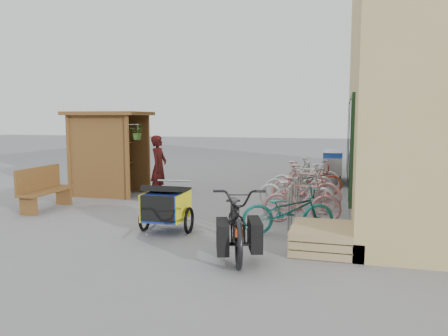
% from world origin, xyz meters
% --- Properties ---
extents(ground, '(80.00, 80.00, 0.00)m').
position_xyz_m(ground, '(0.00, 0.00, 0.00)').
color(ground, gray).
extents(kiosk, '(2.49, 1.65, 2.40)m').
position_xyz_m(kiosk, '(-3.28, 2.47, 1.55)').
color(kiosk, brown).
rests_on(kiosk, ground).
extents(bike_rack, '(0.05, 5.35, 0.86)m').
position_xyz_m(bike_rack, '(2.30, 2.40, 0.52)').
color(bike_rack, '#A5A8AD').
rests_on(bike_rack, ground).
extents(pallet_stack, '(1.00, 1.20, 0.40)m').
position_xyz_m(pallet_stack, '(3.00, -1.40, 0.21)').
color(pallet_stack, tan).
rests_on(pallet_stack, ground).
extents(bench, '(0.54, 1.66, 1.04)m').
position_xyz_m(bench, '(-3.68, 0.18, 0.53)').
color(bench, brown).
rests_on(bench, ground).
extents(shopping_carts, '(0.63, 2.52, 1.14)m').
position_xyz_m(shopping_carts, '(3.00, 6.75, 0.66)').
color(shopping_carts, silver).
rests_on(shopping_carts, ground).
extents(child_trailer, '(1.00, 1.68, 0.98)m').
position_xyz_m(child_trailer, '(-0.00, -0.95, 0.55)').
color(child_trailer, navy).
rests_on(child_trailer, ground).
extents(cargo_bike, '(1.41, 2.36, 1.17)m').
position_xyz_m(cargo_bike, '(1.67, -2.00, 0.58)').
color(cargo_bike, black).
rests_on(cargo_bike, ground).
extents(person_kiosk, '(0.42, 0.63, 1.74)m').
position_xyz_m(person_kiosk, '(-1.66, 2.48, 0.87)').
color(person_kiosk, maroon).
rests_on(person_kiosk, ground).
extents(bike_0, '(1.86, 1.12, 0.92)m').
position_xyz_m(bike_0, '(2.32, -0.55, 0.46)').
color(bike_0, '#1B6D67').
rests_on(bike_0, ground).
extents(bike_1, '(1.67, 0.58, 0.99)m').
position_xyz_m(bike_1, '(2.50, 0.41, 0.49)').
color(bike_1, '#CF8687').
rests_on(bike_1, ground).
extents(bike_2, '(1.98, 0.97, 1.00)m').
position_xyz_m(bike_2, '(2.26, 1.51, 0.50)').
color(bike_2, beige).
rests_on(bike_2, ground).
extents(bike_3, '(1.86, 0.92, 1.08)m').
position_xyz_m(bike_3, '(2.44, 1.98, 0.54)').
color(bike_3, '#CF8687').
rests_on(bike_3, ground).
extents(bike_4, '(1.90, 0.88, 0.96)m').
position_xyz_m(bike_4, '(2.19, 2.81, 0.48)').
color(bike_4, '#B2B3B7').
rests_on(bike_4, ground).
extents(bike_5, '(1.78, 0.58, 1.05)m').
position_xyz_m(bike_5, '(2.27, 3.13, 0.53)').
color(bike_5, beige).
rests_on(bike_5, ground).
extents(bike_6, '(1.75, 0.73, 0.90)m').
position_xyz_m(bike_6, '(2.46, 4.07, 0.45)').
color(bike_6, '#9E2F1C').
rests_on(bike_6, ground).
extents(bike_7, '(1.77, 0.95, 1.03)m').
position_xyz_m(bike_7, '(2.45, 4.58, 0.51)').
color(bike_7, '#B2B3B7').
rests_on(bike_7, ground).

